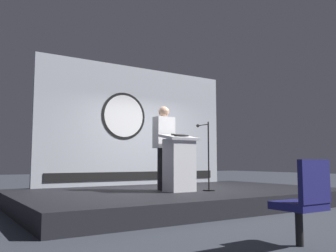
# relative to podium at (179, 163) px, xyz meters

# --- Properties ---
(ground_plane) EXTENTS (40.00, 40.00, 0.00)m
(ground_plane) POSITION_rel_podium_xyz_m (0.29, 0.43, -0.84)
(ground_plane) COLOR #383D47
(stage_platform) EXTENTS (6.40, 4.00, 0.30)m
(stage_platform) POSITION_rel_podium_xyz_m (0.29, 0.43, -0.69)
(stage_platform) COLOR black
(stage_platform) RESTS_ON ground
(banner_display) EXTENTS (5.07, 0.12, 2.95)m
(banner_display) POSITION_rel_podium_xyz_m (0.28, 2.28, 0.92)
(banner_display) COLOR #B2B7C1
(banner_display) RESTS_ON stage_platform
(podium) EXTENTS (0.64, 0.50, 1.11)m
(podium) POSITION_rel_podium_xyz_m (0.00, 0.00, 0.00)
(podium) COLOR silver
(podium) RESTS_ON stage_platform
(speaker_person) EXTENTS (0.40, 0.26, 1.69)m
(speaker_person) POSITION_rel_podium_xyz_m (-0.05, 0.48, 0.32)
(speaker_person) COLOR black
(speaker_person) RESTS_ON stage_platform
(microphone_stand) EXTENTS (0.24, 0.49, 1.36)m
(microphone_stand) POSITION_rel_podium_xyz_m (0.60, -0.10, -0.08)
(microphone_stand) COLOR black
(microphone_stand) RESTS_ON stage_platform
(audience_chair_left) EXTENTS (0.44, 0.45, 0.89)m
(audience_chair_left) POSITION_rel_podium_xyz_m (-0.71, -3.31, -0.35)
(audience_chair_left) COLOR black
(audience_chair_left) RESTS_ON ground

